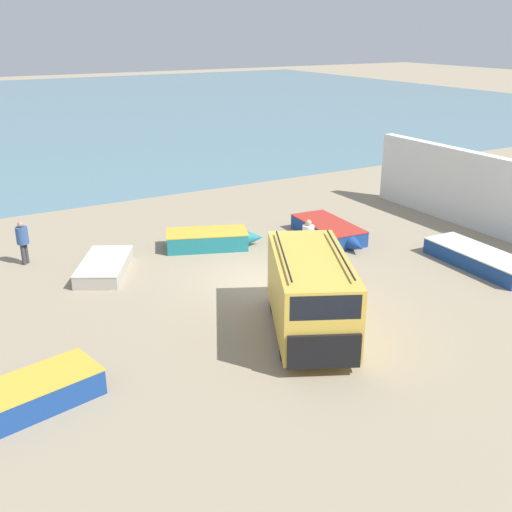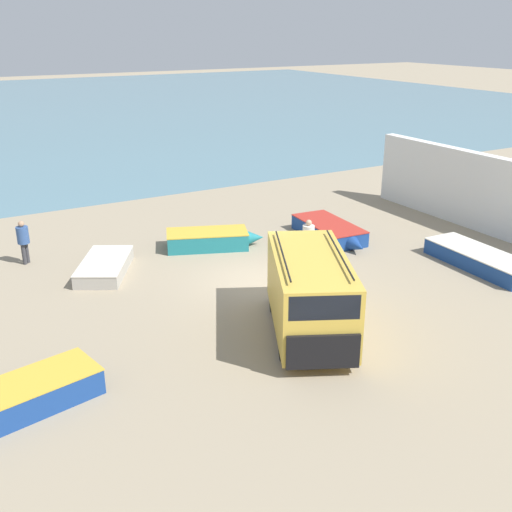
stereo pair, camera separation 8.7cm
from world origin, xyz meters
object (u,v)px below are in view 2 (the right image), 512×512
at_px(fishing_rowboat_2, 105,265).
at_px(fisherman_1, 23,238).
at_px(parked_van, 310,293).
at_px(fishing_rowboat_0, 211,239).
at_px(fishing_rowboat_3, 13,400).
at_px(fishing_rowboat_1, 330,231).
at_px(fishing_rowboat_4, 484,261).
at_px(fisherman_0, 308,237).

relative_size(fishing_rowboat_2, fisherman_1, 2.26).
relative_size(parked_van, fishing_rowboat_0, 1.29).
bearing_deg(parked_van, fishing_rowboat_2, -127.26).
bearing_deg(fishing_rowboat_3, fishing_rowboat_1, -167.28).
height_order(fishing_rowboat_0, fishing_rowboat_2, fishing_rowboat_0).
bearing_deg(fishing_rowboat_1, fishing_rowboat_4, 31.58).
bearing_deg(fishing_rowboat_2, parked_van, -124.36).
xyz_separation_m(fishing_rowboat_3, fisherman_0, (11.00, 4.40, 0.66)).
xyz_separation_m(fisherman_0, fisherman_1, (-9.09, 5.08, -0.02)).
xyz_separation_m(parked_van, fishing_rowboat_2, (-3.70, 7.38, -1.03)).
bearing_deg(parked_van, fishing_rowboat_1, 165.65).
height_order(parked_van, fisherman_1, parked_van).
bearing_deg(fishing_rowboat_2, fisherman_1, 74.54).
xyz_separation_m(fishing_rowboat_1, fisherman_0, (-2.35, -1.81, 0.68)).
relative_size(fishing_rowboat_0, fishing_rowboat_1, 0.92).
bearing_deg(fishing_rowboat_1, fisherman_0, -48.31).
bearing_deg(fishing_rowboat_3, fisherman_0, -170.41).
distance_m(fishing_rowboat_1, fisherman_1, 11.91).
bearing_deg(fisherman_0, fishing_rowboat_1, -44.51).
height_order(parked_van, fisherman_0, parked_van).
relative_size(fishing_rowboat_3, fishing_rowboat_4, 0.86).
relative_size(fishing_rowboat_1, fishing_rowboat_2, 1.16).
height_order(fishing_rowboat_2, fisherman_1, fisherman_1).
bearing_deg(fishing_rowboat_3, fishing_rowboat_0, -150.58).
bearing_deg(parked_van, fisherman_1, -121.98).
relative_size(fishing_rowboat_4, fisherman_1, 3.15).
height_order(fishing_rowboat_1, fisherman_0, fisherman_0).
height_order(fishing_rowboat_0, fisherman_0, fisherman_0).
distance_m(parked_van, fishing_rowboat_1, 8.42).
relative_size(fishing_rowboat_1, fishing_rowboat_4, 0.83).
xyz_separation_m(parked_van, fishing_rowboat_0, (0.67, 7.80, -0.93)).
relative_size(parked_van, fishing_rowboat_3, 1.15).
bearing_deg(fishing_rowboat_4, parked_van, -81.53).
bearing_deg(parked_van, fishing_rowboat_4, 122.51).
bearing_deg(fishing_rowboat_4, fisherman_1, -119.38).
xyz_separation_m(fishing_rowboat_2, fisherman_0, (6.78, -2.81, 0.75)).
bearing_deg(fishing_rowboat_0, fisherman_1, -174.22).
bearing_deg(parked_van, fishing_rowboat_0, -158.83).
bearing_deg(fishing_rowboat_2, fishing_rowboat_1, -67.31).
bearing_deg(parked_van, fisherman_0, 172.09).
distance_m(parked_van, fisherman_0, 5.51).
xyz_separation_m(fishing_rowboat_1, fishing_rowboat_4, (2.82, -5.44, -0.01)).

